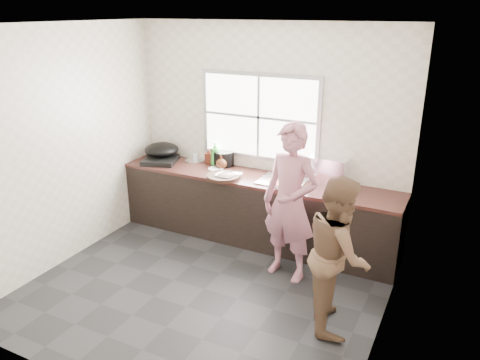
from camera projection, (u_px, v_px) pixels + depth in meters
The scene contains 30 objects.
floor at pixel (204, 289), 5.01m from camera, with size 3.60×3.20×0.01m, color #242427.
ceiling at pixel (196, 23), 4.08m from camera, with size 3.60×3.20×0.01m, color silver.
wall_back at pixel (267, 133), 5.89m from camera, with size 3.60×0.01×2.70m, color beige.
wall_left at pixel (65, 147), 5.31m from camera, with size 0.01×3.20×2.70m, color silver.
wall_right at pixel (392, 203), 3.78m from camera, with size 0.01×3.20×2.70m, color beige.
wall_front at pixel (79, 238), 3.20m from camera, with size 3.60×0.01×2.70m, color beige.
cabinet at pixel (256, 210), 5.95m from camera, with size 3.60×0.62×0.82m, color black.
countertop at pixel (256, 179), 5.80m from camera, with size 3.60×0.64×0.04m, color #371B16.
sink at pixel (282, 181), 5.65m from camera, with size 0.55×0.45×0.02m, color silver.
faucet at pixel (289, 165), 5.76m from camera, with size 0.02×0.02×0.30m, color silver.
window_frame at pixel (259, 117), 5.85m from camera, with size 1.60×0.05×1.10m, color #9EA0A5.
window_glazing at pixel (259, 117), 5.83m from camera, with size 1.50×0.01×1.00m, color white.
woman at pixel (290, 208), 5.01m from camera, with size 0.60×0.39×1.63m, color #BC7084.
person_side at pixel (338, 254), 4.24m from camera, with size 0.72×0.56×1.48m, color brown.
cutting_board at pixel (223, 176), 5.76m from camera, with size 0.41×0.41×0.04m, color black.
cleaver at pixel (235, 173), 5.80m from camera, with size 0.18×0.09×0.01m, color silver.
bowl_mince at pixel (225, 176), 5.75m from camera, with size 0.23×0.23×0.06m, color silver.
bowl_crabs at pixel (280, 185), 5.43m from camera, with size 0.22×0.22×0.07m, color white.
bowl_held at pixel (285, 186), 5.41m from camera, with size 0.22×0.22×0.07m, color silver.
black_pot at pixel (223, 158), 6.20m from camera, with size 0.27×0.27×0.20m, color black.
plate_food at pixel (216, 169), 6.07m from camera, with size 0.19×0.19×0.02m, color white.
bottle_green at pixel (215, 154), 6.18m from camera, with size 0.13×0.13×0.33m, color green.
bottle_brown_tall at pixel (209, 156), 6.29m from camera, with size 0.09×0.09×0.20m, color #501F14.
bottle_brown_short at pixel (221, 162), 6.09m from camera, with size 0.13×0.13×0.17m, color #4D2613.
glass_jar at pixel (195, 157), 6.40m from camera, with size 0.07×0.07×0.10m, color silver.
burner at pixel (160, 160), 6.34m from camera, with size 0.43×0.43×0.06m, color black.
wok at pixel (162, 149), 6.41m from camera, with size 0.46×0.46×0.18m, color black.
dish_rack at pixel (330, 170), 5.57m from camera, with size 0.43×0.30×0.32m, color white.
pot_lid_left at pixel (170, 159), 6.49m from camera, with size 0.26×0.26×0.01m, color #A9ACB0.
pot_lid_right at pixel (195, 160), 6.42m from camera, with size 0.27×0.27×0.01m, color silver.
Camera 1 is at (2.27, -3.67, 2.83)m, focal length 35.00 mm.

